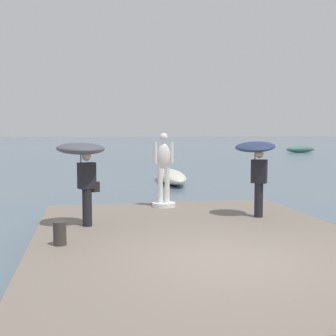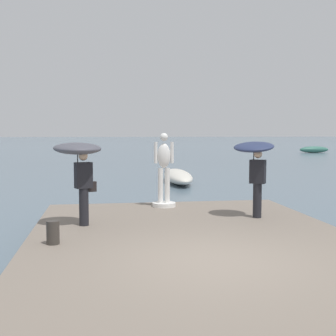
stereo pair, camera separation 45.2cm
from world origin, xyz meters
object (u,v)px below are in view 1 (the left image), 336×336
Objects in this scene: statue_white_figure at (164,175)px; mooring_bollard at (60,233)px; onlooker_right at (256,158)px; onlooker_left at (82,159)px; boat_far at (300,149)px; boat_near at (171,176)px.

statue_white_figure is 4.69× the size of mooring_bollard.
statue_white_figure is at bearing 136.39° from onlooker_right.
mooring_bollard is (-2.75, -4.05, -0.71)m from statue_white_figure.
onlooker_right is (2.07, -1.97, 0.57)m from statue_white_figure.
mooring_bollard is at bearing -124.16° from statue_white_figure.
statue_white_figure reaches higher than onlooker_left.
statue_white_figure reaches higher than boat_far.
onlooker_left is at bearing 75.35° from mooring_bollard.
onlooker_left is 4.28× the size of mooring_bollard.
onlooker_right is (4.38, 0.40, -0.06)m from onlooker_left.
mooring_bollard is (-4.82, -2.09, -1.28)m from onlooker_right.
boat_far reaches higher than boat_near.
boat_far is (24.58, 39.80, -0.94)m from statue_white_figure.
boat_far is (22.52, 30.22, 0.08)m from boat_near.
boat_near is (4.37, 11.94, -1.65)m from onlooker_left.
onlooker_right is 47.47m from boat_far.
onlooker_right reaches higher than mooring_bollard.
boat_far is (26.89, 42.17, -1.57)m from onlooker_left.
statue_white_figure is 1.08× the size of onlooker_right.
onlooker_left is 0.99× the size of onlooker_right.
onlooker_right is at bearing 5.18° from onlooker_left.
boat_near is (-0.01, 11.55, -1.59)m from onlooker_right.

